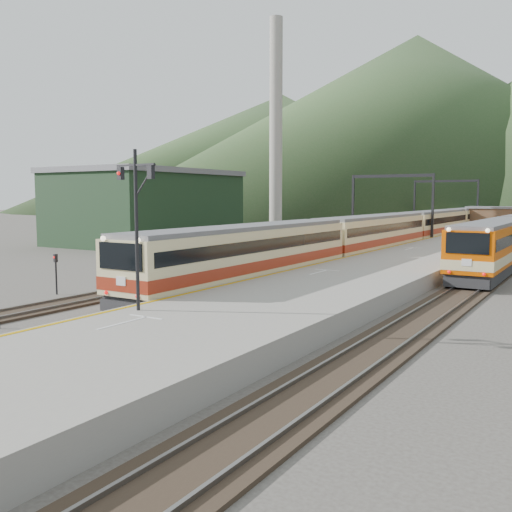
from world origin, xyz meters
The scene contains 15 objects.
track_main centered at (0.00, 40.00, 0.07)m, with size 2.60×200.00×0.23m.
track_far centered at (-5.00, 40.00, 0.07)m, with size 2.60×200.00×0.23m.
track_second centered at (11.50, 40.00, 0.07)m, with size 2.60×200.00×0.23m.
platform centered at (5.60, 38.00, 0.50)m, with size 8.00×100.00×1.00m, color gray.
gantry_near centered at (-2.85, 55.00, 5.59)m, with size 9.55×0.25×8.00m.
gantry_far centered at (-2.85, 80.00, 5.59)m, with size 9.55×0.25×8.00m.
warehouse centered at (-28.00, 42.00, 4.32)m, with size 14.50×20.50×8.60m.
smokestack centered at (-22.00, 62.00, 15.00)m, with size 1.80×1.80×30.00m, color #9E998E.
station_shed centered at (5.60, 78.00, 2.57)m, with size 9.40×4.40×3.10m.
hill_a centered at (-40.00, 190.00, 30.00)m, with size 180.00×180.00×60.00m, color #2B4D23.
hill_d centered at (-120.00, 240.00, 27.50)m, with size 200.00×200.00×55.00m, color #2B4D23.
main_train centered at (0.00, 52.44, 2.13)m, with size 3.12×85.35×3.81m.
signal_mast centered at (2.66, 8.00, 4.84)m, with size 2.19×0.44×6.26m.
short_signal_b centered at (-2.64, 24.26, 1.46)m, with size 0.26×0.23×2.27m.
short_signal_c centered at (-7.86, 12.59, 1.46)m, with size 0.25×0.21×2.27m.
Camera 1 is at (18.20, -8.33, 5.44)m, focal length 40.00 mm.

